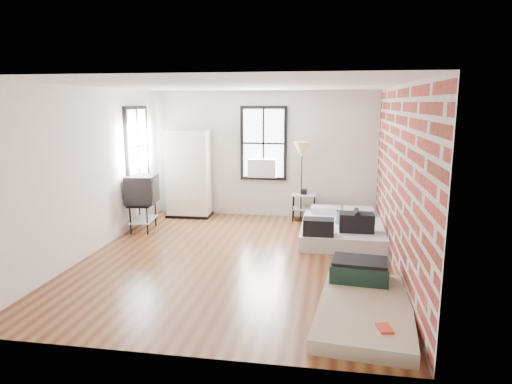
% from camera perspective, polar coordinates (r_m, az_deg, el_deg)
% --- Properties ---
extents(ground, '(6.00, 6.00, 0.00)m').
position_cam_1_polar(ground, '(7.64, -2.39, -8.29)').
color(ground, '#562816').
rests_on(ground, ground).
extents(room_shell, '(5.02, 6.02, 2.80)m').
position_cam_1_polar(room_shell, '(7.56, -0.21, 5.04)').
color(room_shell, silver).
rests_on(room_shell, ground).
extents(mattress_main, '(1.55, 2.10, 0.67)m').
position_cam_1_polar(mattress_main, '(8.84, 10.76, -4.52)').
color(mattress_main, silver).
rests_on(mattress_main, ground).
extents(mattress_bare, '(1.30, 2.18, 0.45)m').
position_cam_1_polar(mattress_bare, '(5.97, 13.31, -12.94)').
color(mattress_bare, tan).
rests_on(mattress_bare, ground).
extents(wardrobe, '(1.00, 0.60, 1.94)m').
position_cam_1_polar(wardrobe, '(10.32, -8.42, 2.23)').
color(wardrobe, black).
rests_on(wardrobe, ground).
extents(side_table, '(0.52, 0.42, 0.68)m').
position_cam_1_polar(side_table, '(10.01, 6.01, -0.92)').
color(side_table, black).
rests_on(side_table, ground).
extents(floor_lamp, '(0.37, 0.37, 1.72)m').
position_cam_1_polar(floor_lamp, '(9.78, 5.76, 4.82)').
color(floor_lamp, '#2E240F').
rests_on(floor_lamp, ground).
extents(tv_stand, '(0.64, 0.85, 1.12)m').
position_cam_1_polar(tv_stand, '(9.38, -14.02, 0.14)').
color(tv_stand, black).
rests_on(tv_stand, ground).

